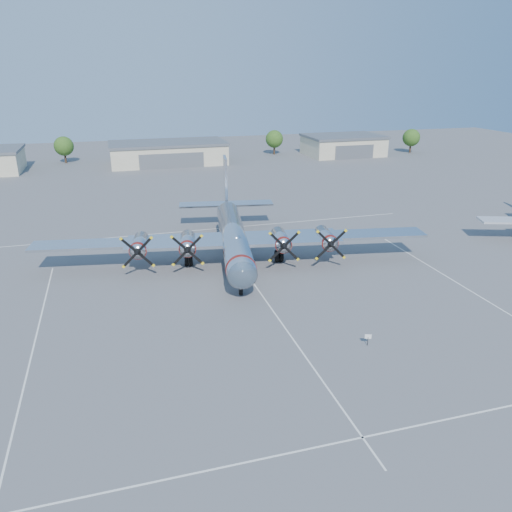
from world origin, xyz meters
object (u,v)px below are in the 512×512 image
object	(u,v)px
hangar_center	(168,153)
tree_west	(64,146)
tree_far_east	(411,138)
main_bomber_b29	(233,258)
info_placard	(368,338)
tree_east	(274,139)
hangar_east	(343,145)

from	to	relation	value
hangar_center	tree_west	size ratio (longest dim) A/B	4.31
hangar_center	tree_far_east	world-z (taller)	tree_far_east
main_bomber_b29	info_placard	size ratio (longest dim) A/B	43.85
tree_west	info_placard	world-z (taller)	tree_west
hangar_center	tree_east	bearing A→B (deg)	11.38
tree_east	hangar_center	bearing A→B (deg)	-168.62
tree_west	tree_far_east	bearing A→B (deg)	-6.14
tree_west	main_bomber_b29	distance (m)	81.53
tree_east	info_placard	world-z (taller)	tree_east
tree_far_east	info_placard	bearing A→B (deg)	-124.14
tree_east	tree_far_east	size ratio (longest dim) A/B	1.00
hangar_east	tree_west	xyz separation A→B (m)	(-73.00, 8.04, 1.51)
hangar_east	tree_far_east	distance (m)	20.15
info_placard	tree_east	bearing A→B (deg)	96.68
hangar_center	tree_east	distance (m)	30.64
tree_east	tree_west	bearing A→B (deg)	177.92
tree_west	tree_far_east	xyz separation A→B (m)	(93.00, -10.00, 0.00)
tree_west	main_bomber_b29	bearing A→B (deg)	-72.32
tree_west	tree_east	xyz separation A→B (m)	(55.00, -2.00, 0.00)
hangar_center	tree_far_east	distance (m)	68.05
info_placard	tree_far_east	bearing A→B (deg)	76.16
hangar_center	tree_far_east	bearing A→B (deg)	-1.65
hangar_east	info_placard	xyz separation A→B (m)	(-42.15, -93.63, -1.96)
main_bomber_b29	info_placard	bearing A→B (deg)	-66.26
tree_far_east	hangar_east	bearing A→B (deg)	174.39
tree_far_east	main_bomber_b29	distance (m)	96.15
main_bomber_b29	tree_far_east	bearing A→B (deg)	54.21
hangar_center	info_placard	world-z (taller)	hangar_center
tree_east	tree_far_east	xyz separation A→B (m)	(38.00, -8.00, 0.00)
hangar_center	main_bomber_b29	distance (m)	69.59
hangar_center	info_placard	xyz separation A→B (m)	(5.85, -93.63, -1.95)
hangar_center	tree_west	xyz separation A→B (m)	(-25.00, 8.04, 1.51)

